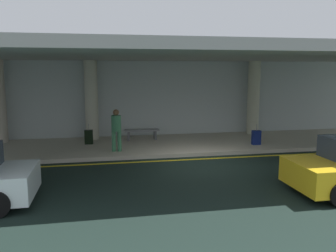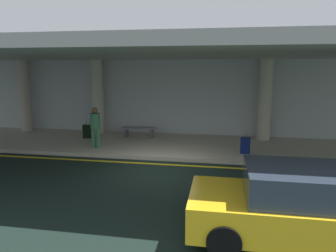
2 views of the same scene
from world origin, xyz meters
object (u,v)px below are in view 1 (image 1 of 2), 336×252
object	(u,v)px
support_column_left_mid	(91,100)
support_column_center	(253,98)
suitcase_upright_primary	(256,138)
bench_metal	(142,132)
suitcase_upright_secondary	(89,137)
traveler_with_luggage	(116,127)

from	to	relation	value
support_column_left_mid	support_column_center	distance (m)	8.00
support_column_left_mid	support_column_center	size ratio (longest dim) A/B	1.00
suitcase_upright_primary	bench_metal	distance (m)	5.17
bench_metal	support_column_center	bearing A→B (deg)	5.81
support_column_center	suitcase_upright_secondary	size ratio (longest dim) A/B	4.06
suitcase_upright_secondary	support_column_center	bearing A→B (deg)	-17.20
suitcase_upright_primary	suitcase_upright_secondary	bearing A→B (deg)	160.47
traveler_with_luggage	support_column_center	bearing A→B (deg)	47.70
bench_metal	support_column_left_mid	bearing A→B (deg)	165.44
traveler_with_luggage	suitcase_upright_primary	size ratio (longest dim) A/B	1.87
suitcase_upright_primary	suitcase_upright_secondary	world-z (taller)	same
support_column_left_mid	support_column_center	xyz separation A→B (m)	(8.00, 0.00, 0.00)
suitcase_upright_secondary	bench_metal	xyz separation A→B (m)	(2.39, 0.52, 0.04)
support_column_left_mid	suitcase_upright_secondary	size ratio (longest dim) A/B	4.06
support_column_center	bench_metal	bearing A→B (deg)	-174.19
suitcase_upright_secondary	suitcase_upright_primary	bearing A→B (deg)	-36.76
support_column_left_mid	suitcase_upright_secondary	xyz separation A→B (m)	(-0.14, -1.11, -1.51)
support_column_center	suitcase_upright_primary	distance (m)	3.17
support_column_left_mid	traveler_with_luggage	distance (m)	3.05
suitcase_upright_primary	bench_metal	bearing A→B (deg)	149.32
support_column_left_mid	support_column_center	world-z (taller)	same
suitcase_upright_secondary	support_column_left_mid	bearing A→B (deg)	58.04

